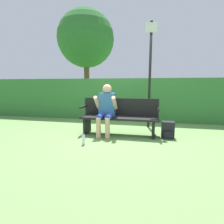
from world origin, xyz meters
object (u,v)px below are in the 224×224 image
Objects in this scene: park_bench at (119,116)px; water_bottle at (83,140)px; signpost at (150,71)px; backpack at (168,130)px; parked_car at (202,93)px; person_seated at (106,107)px; tree at (86,39)px.

water_bottle is at bearing -122.12° from park_bench.
backpack is at bearing -64.46° from signpost.
water_bottle is 0.05× the size of parked_car.
signpost reaches higher than backpack.
park_bench is 0.39m from person_seated.
tree is at bearing 125.36° from backpack.
water_bottle is (-1.73, -0.85, -0.07)m from backpack.
tree is at bearing 106.31° from parked_car.
park_bench is 0.65× the size of signpost.
signpost is (-0.45, 0.94, 1.40)m from backpack.
person_seated is at bearing -65.68° from tree.
tree reaches higher than water_bottle.
park_bench is at bearing 176.05° from backpack.
signpost is (1.28, 1.79, 1.47)m from water_bottle.
backpack is 0.13× the size of signpost.
person_seated is (-0.30, -0.12, 0.22)m from park_bench.
signpost reaches higher than park_bench.
tree is at bearing 109.44° from water_bottle.
parked_car is at bearing 32.52° from tree.
backpack is at bearing -3.95° from park_bench.
water_bottle is 12.42m from parked_car.
person_seated is at bearing -135.68° from signpost.
backpack is 7.81m from tree.
parked_car is at bearing 65.40° from water_bottle.
person_seated is at bearing -159.00° from park_bench.
person_seated is 0.29× the size of parked_car.
park_bench is 4.95× the size of backpack.
signpost is at bearing 54.43° from water_bottle.
water_bottle is at bearing -70.56° from tree.
parked_car is (5.17, 11.29, 0.46)m from water_bottle.
person_seated is 3.23× the size of backpack.
backpack reaches higher than water_bottle.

